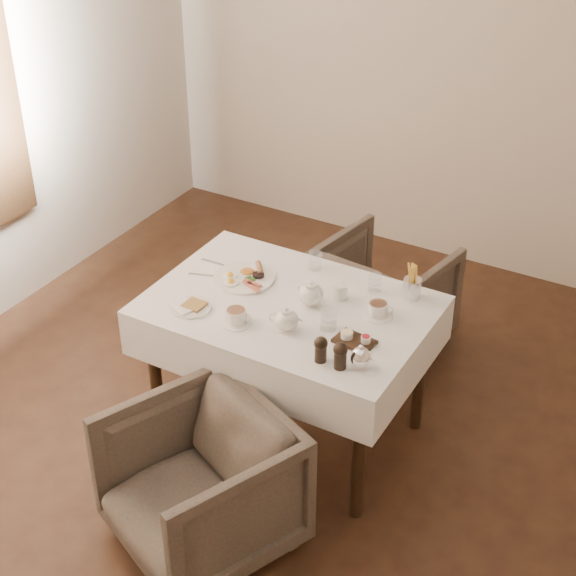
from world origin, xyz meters
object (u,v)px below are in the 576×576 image
(breakfast_plate, at_px, (245,277))
(teapot_centre, at_px, (311,293))
(armchair_far, at_px, (381,296))
(table, at_px, (289,325))
(armchair_near, at_px, (200,485))

(breakfast_plate, bearing_deg, teapot_centre, -19.19)
(armchair_far, height_order, teapot_centre, teapot_centre)
(table, bearing_deg, teapot_centre, 28.76)
(armchair_near, relative_size, breakfast_plate, 2.37)
(breakfast_plate, xyz_separation_m, teapot_centre, (0.38, -0.04, 0.05))
(teapot_centre, bearing_deg, table, -138.70)
(armchair_far, bearing_deg, table, 95.62)
(armchair_near, relative_size, armchair_far, 1.04)
(armchair_near, height_order, armchair_far, armchair_near)
(armchair_near, xyz_separation_m, armchair_far, (0.04, 1.71, -0.01))
(breakfast_plate, relative_size, teapot_centre, 1.89)
(table, distance_m, breakfast_plate, 0.33)
(armchair_near, bearing_deg, breakfast_plate, 133.74)
(table, height_order, armchair_far, table)
(armchair_near, distance_m, armchair_far, 1.71)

